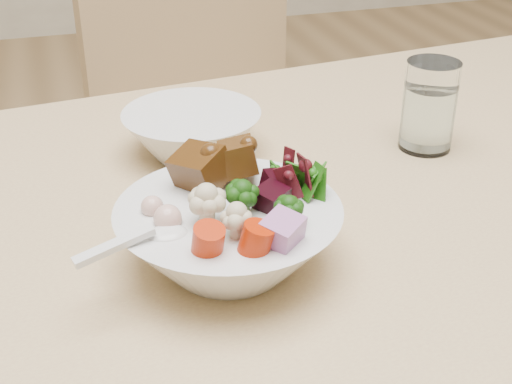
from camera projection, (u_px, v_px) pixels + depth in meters
dining_table at (438, 235)px, 0.80m from camera, size 1.49×0.95×0.66m
chair_far at (221, 96)px, 1.33m from camera, size 0.53×0.53×0.95m
food_bowl at (230, 232)px, 0.62m from camera, size 0.20×0.20×0.11m
soup_spoon at (154, 238)px, 0.56m from camera, size 0.10×0.04×0.02m
water_glass at (429, 109)px, 0.82m from camera, size 0.06×0.06×0.10m
side_bowl at (192, 134)px, 0.81m from camera, size 0.16×0.16×0.05m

